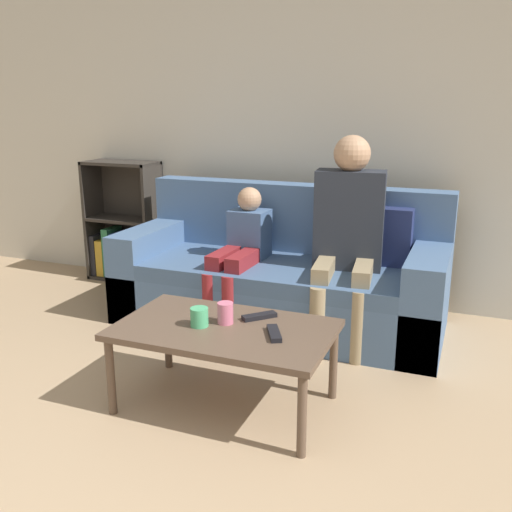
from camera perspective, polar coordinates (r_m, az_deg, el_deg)
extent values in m
cube|color=beige|center=(4.10, 6.80, 13.60)|extent=(12.00, 0.06, 2.60)
cube|color=#4C6B93|center=(3.72, 2.27, -4.42)|extent=(2.07, 0.84, 0.32)
cube|color=#466288|center=(3.57, 1.82, -1.70)|extent=(1.63, 0.66, 0.10)
cube|color=#4C6B93|center=(3.90, 3.96, 3.89)|extent=(2.07, 0.18, 0.45)
cube|color=#4C6B93|center=(4.06, -10.10, -1.01)|extent=(0.22, 0.84, 0.58)
cube|color=#4C6B93|center=(3.50, 16.74, -4.09)|extent=(0.22, 0.84, 0.58)
cube|color=navy|center=(3.63, 12.50, 1.94)|extent=(0.36, 0.12, 0.36)
cube|color=#332D28|center=(4.86, -15.83, 3.60)|extent=(0.02, 0.28, 0.95)
cube|color=#332D28|center=(4.55, -10.17, 3.17)|extent=(0.02, 0.28, 0.95)
cube|color=#332D28|center=(4.81, -12.24, 3.69)|extent=(0.59, 0.02, 0.95)
cube|color=#332D28|center=(4.82, -12.77, -2.03)|extent=(0.59, 0.28, 0.02)
cube|color=#332D28|center=(4.70, -13.11, 3.62)|extent=(0.54, 0.28, 0.02)
cube|color=#332D28|center=(4.63, -13.44, 9.03)|extent=(0.59, 0.28, 0.02)
cube|color=#232328|center=(4.90, -15.34, 0.25)|extent=(0.05, 0.20, 0.33)
cube|color=gold|center=(4.87, -14.76, -0.02)|extent=(0.07, 0.20, 0.30)
cube|color=#2D7A4C|center=(4.82, -14.12, 0.48)|extent=(0.06, 0.21, 0.40)
cube|color=#33519E|center=(4.78, -13.54, 0.20)|extent=(0.04, 0.18, 0.36)
cube|color=#993D84|center=(4.75, -12.99, 0.16)|extent=(0.06, 0.17, 0.37)
cube|color=gold|center=(4.73, -12.19, -0.24)|extent=(0.06, 0.24, 0.31)
cube|color=#6699A8|center=(4.70, -11.64, -0.53)|extent=(0.04, 0.20, 0.27)
cylinder|color=brown|center=(2.76, -14.33, -11.60)|extent=(0.04, 0.04, 0.37)
cylinder|color=brown|center=(2.39, 4.62, -15.62)|extent=(0.04, 0.04, 0.37)
cylinder|color=brown|center=(3.15, -8.82, -7.81)|extent=(0.04, 0.04, 0.37)
cylinder|color=brown|center=(2.83, 7.75, -10.51)|extent=(0.04, 0.04, 0.37)
cube|color=brown|center=(2.66, -3.18, -7.37)|extent=(1.00, 0.60, 0.03)
cylinder|color=#9E8966|center=(3.23, 6.13, -6.70)|extent=(0.10, 0.10, 0.42)
cylinder|color=#9E8966|center=(3.20, 10.14, -7.02)|extent=(0.10, 0.10, 0.42)
cube|color=#9E8966|center=(3.35, 6.83, -1.28)|extent=(0.14, 0.38, 0.09)
cube|color=#9E8966|center=(3.33, 10.67, -1.54)|extent=(0.14, 0.38, 0.09)
cube|color=#282D38|center=(3.50, 9.31, 3.59)|extent=(0.43, 0.25, 0.60)
sphere|color=tan|center=(3.44, 9.59, 10.06)|extent=(0.22, 0.22, 0.22)
cylinder|color=maroon|center=(3.47, -4.65, -5.05)|extent=(0.09, 0.09, 0.42)
cylinder|color=maroon|center=(3.41, -2.68, -5.36)|extent=(0.09, 0.09, 0.42)
cube|color=maroon|center=(3.58, -3.08, -0.10)|extent=(0.11, 0.38, 0.09)
cube|color=maroon|center=(3.53, -1.16, -0.33)|extent=(0.11, 0.38, 0.09)
cube|color=#476693|center=(3.72, -0.65, 2.27)|extent=(0.25, 0.21, 0.31)
sphere|color=tan|center=(3.68, -0.66, 5.69)|extent=(0.16, 0.16, 0.16)
cylinder|color=#4CB77A|center=(2.66, -5.69, -6.09)|extent=(0.08, 0.08, 0.09)
cylinder|color=pink|center=(2.68, -3.08, -5.72)|extent=(0.07, 0.07, 0.10)
cube|color=black|center=(2.75, 0.34, -6.04)|extent=(0.15, 0.16, 0.02)
cube|color=black|center=(2.55, 1.83, -7.73)|extent=(0.12, 0.17, 0.02)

